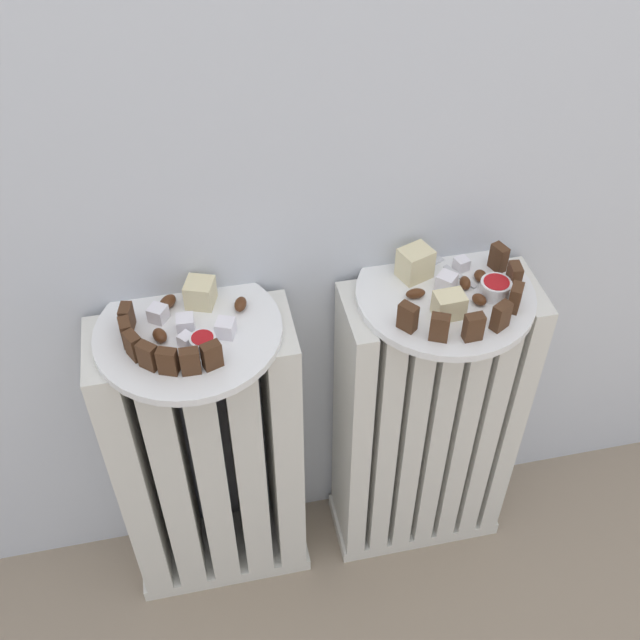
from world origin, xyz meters
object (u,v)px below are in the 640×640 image
object	(u,v)px
radiator_right	(425,426)
plate_right	(445,295)
radiator_left	(210,463)
plate_left	(188,332)
fork	(448,268)
jam_bowl_left	(203,343)
jam_bowl_right	(495,288)

from	to	relation	value
radiator_right	plate_right	size ratio (longest dim) A/B	2.27
radiator_left	plate_left	xyz separation A→B (m)	(0.00, -0.00, 0.31)
radiator_right	plate_right	distance (m)	0.31
radiator_right	fork	bearing A→B (deg)	67.58
plate_right	fork	world-z (taller)	fork
jam_bowl_left	fork	xyz separation A→B (m)	(0.37, 0.09, -0.01)
radiator_left	plate_right	distance (m)	0.48
fork	jam_bowl_right	bearing A→B (deg)	-55.93
radiator_left	jam_bowl_right	distance (m)	0.55
radiator_right	fork	distance (m)	0.32
plate_left	radiator_right	bearing A→B (deg)	0.00
jam_bowl_left	jam_bowl_right	bearing A→B (deg)	3.11
jam_bowl_left	fork	distance (m)	0.39
jam_bowl_right	jam_bowl_left	bearing A→B (deg)	-176.89
plate_left	radiator_left	bearing A→B (deg)	90.00
radiator_left	plate_left	distance (m)	0.31
plate_right	radiator_right	bearing A→B (deg)	180.00
jam_bowl_left	jam_bowl_right	world-z (taller)	jam_bowl_right
radiator_left	plate_left	world-z (taller)	plate_left
radiator_right	plate_left	world-z (taller)	plate_left
plate_left	jam_bowl_left	xyz separation A→B (m)	(0.02, -0.04, 0.02)
radiator_right	plate_right	bearing A→B (deg)	0.00
fork	plate_right	bearing A→B (deg)	-112.42
plate_left	fork	size ratio (longest dim) A/B	2.85
radiator_left	radiator_right	xyz separation A→B (m)	(0.37, -0.00, 0.00)
radiator_right	jam_bowl_left	size ratio (longest dim) A/B	16.41
radiator_right	plate_left	xyz separation A→B (m)	(-0.37, 0.00, 0.31)
radiator_right	jam_bowl_right	size ratio (longest dim) A/B	13.18
radiator_right	jam_bowl_right	distance (m)	0.33
radiator_left	radiator_right	distance (m)	0.37
plate_left	plate_right	xyz separation A→B (m)	(0.37, 0.00, 0.00)
radiator_left	jam_bowl_right	world-z (taller)	jam_bowl_right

